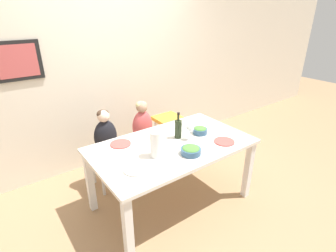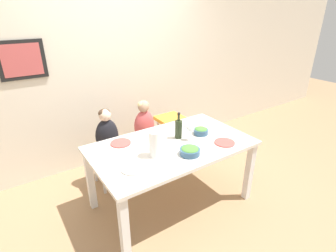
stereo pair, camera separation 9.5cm
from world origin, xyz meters
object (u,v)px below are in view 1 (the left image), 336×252
object	(u,v)px
dinner_plate_back_right	(191,124)
paper_towel_roll	(156,144)
person_child_center	(142,122)
dinner_plate_front_right	(224,142)
person_child_left	(105,132)
salad_bowl_small	(200,130)
salad_bowl_large	(191,150)
wine_glass_near	(190,128)
chair_right_highchair	(168,127)
wine_bottle	(178,128)
chair_far_center	(143,145)
dinner_plate_back_left	(121,144)
dinner_plate_front_left	(135,169)
chair_far_left	(108,157)

from	to	relation	value
dinner_plate_back_right	paper_towel_roll	bearing A→B (deg)	-154.17
person_child_center	dinner_plate_front_right	bearing A→B (deg)	-68.52
paper_towel_roll	dinner_plate_front_right	size ratio (longest dim) A/B	1.19
person_child_left	salad_bowl_small	distance (m)	1.09
salad_bowl_large	wine_glass_near	bearing A→B (deg)	50.61
chair_right_highchair	salad_bowl_small	bearing A→B (deg)	-96.29
person_child_center	wine_bottle	size ratio (longest dim) A/B	1.83
dinner_plate_back_right	chair_far_center	bearing A→B (deg)	131.50
dinner_plate_back_right	dinner_plate_front_right	world-z (taller)	same
chair_far_center	salad_bowl_large	xyz separation A→B (m)	(-0.05, -0.99, 0.40)
person_child_center	dinner_plate_back_left	world-z (taller)	person_child_center
chair_right_highchair	person_child_left	world-z (taller)	person_child_left
salad_bowl_small	dinner_plate_back_right	xyz separation A→B (m)	(0.08, 0.24, -0.03)
salad_bowl_small	chair_far_center	bearing A→B (deg)	115.13
chair_right_highchair	salad_bowl_large	bearing A→B (deg)	-114.82
dinner_plate_front_left	paper_towel_roll	bearing A→B (deg)	17.17
wine_glass_near	salad_bowl_small	size ratio (longest dim) A/B	1.09
wine_bottle	salad_bowl_large	xyz separation A→B (m)	(-0.12, -0.35, -0.07)
person_child_left	dinner_plate_front_right	bearing A→B (deg)	-48.36
person_child_left	chair_right_highchair	bearing A→B (deg)	-0.04
chair_right_highchair	wine_bottle	bearing A→B (deg)	-118.00
chair_far_left	chair_right_highchair	xyz separation A→B (m)	(0.91, 0.00, 0.15)
chair_far_center	person_child_center	distance (m)	0.33
dinner_plate_back_right	person_child_left	bearing A→B (deg)	153.03
wine_glass_near	dinner_plate_front_left	distance (m)	0.79
chair_far_center	wine_bottle	size ratio (longest dim) A/B	1.60
person_child_center	wine_glass_near	xyz separation A→B (m)	(0.14, -0.75, 0.16)
chair_far_left	dinner_plate_front_right	distance (m)	1.40
person_child_left	salad_bowl_large	world-z (taller)	person_child_left
paper_towel_roll	dinner_plate_front_left	xyz separation A→B (m)	(-0.28, -0.09, -0.12)
person_child_center	paper_towel_roll	size ratio (longest dim) A/B	2.09
dinner_plate_front_left	chair_far_center	bearing A→B (deg)	55.78
dinner_plate_front_left	person_child_center	bearing A→B (deg)	55.80
salad_bowl_large	paper_towel_roll	bearing A→B (deg)	150.42
person_child_center	dinner_plate_front_right	size ratio (longest dim) A/B	2.49
chair_far_left	salad_bowl_small	bearing A→B (deg)	-40.31
dinner_plate_front_right	person_child_center	bearing A→B (deg)	111.48
chair_far_center	dinner_plate_back_right	world-z (taller)	dinner_plate_back_right
chair_far_left	dinner_plate_back_left	xyz separation A→B (m)	(-0.01, -0.41, 0.36)
dinner_plate_front_right	salad_bowl_small	bearing A→B (deg)	102.37
chair_far_left	dinner_plate_front_left	world-z (taller)	dinner_plate_front_left
dinner_plate_back_left	chair_far_center	bearing A→B (deg)	38.99
dinner_plate_back_right	dinner_plate_front_right	size ratio (longest dim) A/B	1.00
wine_glass_near	dinner_plate_back_right	distance (m)	0.41
paper_towel_roll	dinner_plate_back_right	distance (m)	0.84
chair_right_highchair	paper_towel_roll	world-z (taller)	paper_towel_roll
person_child_center	paper_towel_roll	bearing A→B (deg)	-112.24
person_child_center	salad_bowl_small	world-z (taller)	person_child_center
chair_right_highchair	dinner_plate_back_right	world-z (taller)	dinner_plate_back_right
person_child_left	wine_glass_near	world-z (taller)	person_child_left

